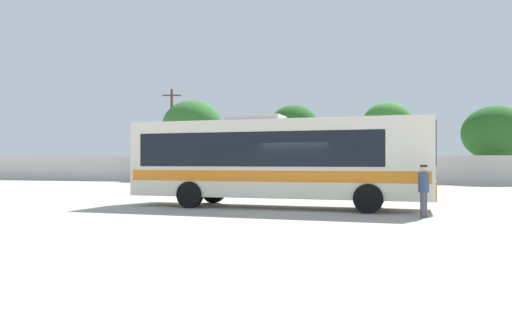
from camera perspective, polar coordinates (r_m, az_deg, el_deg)
The scene contains 12 objects.
ground_plane at distance 28.79m, azimuth 8.41°, elevation -3.81°, with size 300.00×300.00×0.00m, color #A3A099.
perimeter_wall at distance 41.83m, azimuth 10.45°, elevation -1.10°, with size 80.00×0.30×2.31m, color beige.
coach_bus_cream_orange at distance 19.40m, azimuth 2.11°, elevation 0.20°, with size 11.81×3.07×3.65m.
attendant_by_bus_door at distance 16.73m, azimuth 18.95°, elevation -3.05°, with size 0.47×0.47×1.71m.
parked_car_leftmost_maroon at distance 41.34m, azimuth -7.49°, elevation -1.61°, with size 4.70×2.23×1.52m.
parked_car_second_dark_blue at distance 39.19m, azimuth -0.49°, elevation -1.70°, with size 4.63×2.24×1.50m.
parked_car_third_white at distance 37.98m, azimuth 9.57°, elevation -1.77°, with size 4.38×2.16×1.46m.
utility_pole_near at distance 48.39m, azimuth -9.79°, elevation 3.13°, with size 1.78×0.53×8.89m.
roadside_tree_left at distance 49.02m, azimuth -7.42°, elevation 3.97°, with size 5.90×5.90×7.89m.
roadside_tree_midleft at distance 46.53m, azimuth 4.41°, elevation 3.94°, with size 4.64×4.64×7.17m.
roadside_tree_midright at distance 45.32m, azimuth 15.05°, elevation 4.14°, with size 4.41×4.41×7.13m.
roadside_tree_right at distance 45.30m, azimuth 26.07°, elevation 2.83°, with size 5.34×5.34×6.47m.
Camera 1 is at (3.27, -18.55, 1.80)m, focal length 34.36 mm.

